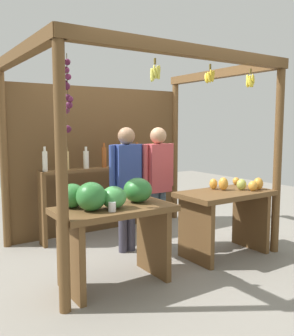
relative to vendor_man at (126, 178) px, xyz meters
name	(u,v)px	position (x,y,z in m)	size (l,w,h in m)	color
ground_plane	(138,249)	(0.17, 0.00, -0.94)	(12.00, 12.00, 0.00)	gray
market_stall	(120,139)	(0.16, 0.46, 0.47)	(2.92, 2.19, 2.40)	brown
fruit_counter_left	(111,215)	(-0.63, -0.77, -0.23)	(1.18, 0.64, 1.07)	brown
fruit_counter_right	(226,208)	(0.96, -0.78, -0.36)	(1.18, 0.65, 0.96)	brown
bottle_shelf_unit	(105,181)	(0.09, 0.78, -0.14)	(1.87, 0.22, 1.36)	brown
vendor_man	(126,178)	(0.00, 0.00, 0.00)	(0.48, 0.21, 1.58)	#3C3948
vendor_woman	(158,176)	(0.44, -0.06, 0.00)	(0.48, 0.21, 1.57)	#3C5263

